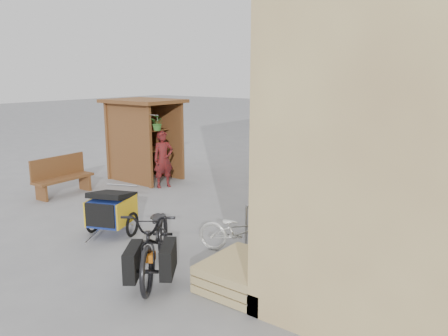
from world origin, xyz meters
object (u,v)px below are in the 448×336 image
Objects in this scene: bike_3 at (299,195)px; bike_7 at (344,177)px; child_trailer at (112,209)px; bench at (61,175)px; pallet_stack at (242,274)px; bike_5 at (325,184)px; bike_1 at (274,216)px; bike_6 at (343,182)px; bike_4 at (317,191)px; cargo_bike at (156,240)px; kiosk at (142,128)px; shopping_carts at (396,162)px; person_kiosk at (163,159)px; bike_0 at (240,232)px; bike_2 at (292,201)px.

bike_7 is at bearing 6.56° from bike_3.
bike_3 reaches higher than child_trailer.
bench is 1.10× the size of bike_7.
pallet_stack is at bearing -159.42° from bike_3.
bench is 0.89× the size of bike_5.
bike_5 reaches higher than bike_1.
bike_4 is at bearing 159.75° from bike_6.
bike_5 is at bearing 46.69° from cargo_bike.
bike_1 reaches higher than bike_7.
kiosk is at bearing 89.22° from bike_6.
shopping_carts is 5.90m from bike_1.
bike_7 is at bearing 20.33° from kiosk.
bike_7 is (-0.15, 0.47, 0.02)m from bike_6.
bench is 0.99× the size of bike_6.
person_kiosk is at bearing 95.26° from bike_3.
bike_5 is 1.12× the size of bike_6.
bike_1 is at bearing -158.25° from bike_4.
child_trailer reaches higher than bike_6.
shopping_carts reaches higher than bike_0.
person_kiosk reaches higher than pallet_stack.
bike_6 is at bearing -104.46° from shopping_carts.
bike_6 is (0.18, 2.05, -0.09)m from bike_3.
cargo_bike is 1.24× the size of bike_4.
bench reaches higher than child_trailer.
bike_6 is (-0.62, -2.40, -0.21)m from shopping_carts.
bike_6 is (4.47, 1.89, -0.36)m from person_kiosk.
cargo_bike is at bearing 179.38° from bike_3.
bike_6 is (5.66, 1.57, -1.12)m from kiosk.
bench is (-6.68, 1.37, 0.31)m from pallet_stack.
cargo_bike is at bearing 156.83° from bike_6.
kiosk is 5.98m from bike_7.
bike_0 is at bearing -161.34° from bike_4.
bike_4 is 1.78m from bike_7.
kiosk is 1.45m from person_kiosk.
child_trailer is 0.88× the size of bike_4.
person_kiosk is 4.43m from bike_4.
pallet_stack is (6.28, -3.87, -1.34)m from kiosk.
child_trailer is 1.07× the size of bike_7.
kiosk is at bearing 102.79° from cargo_bike.
child_trailer is at bearing -50.60° from kiosk.
bike_3 is (-0.19, 1.42, 0.06)m from bike_1.
pallet_stack is 0.65× the size of bike_5.
person_kiosk is (1.19, -0.33, -0.75)m from kiosk.
bike_5 is (0.03, 3.51, 0.15)m from bike_0.
pallet_stack is at bearing -15.08° from bench.
bike_4 is at bearing 0.31° from bike_3.
person_kiosk is 4.39m from bike_2.
bike_2 is 1.08× the size of bike_3.
bike_0 is 1.02× the size of bike_1.
person_kiosk is at bearing 42.80° from bike_0.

